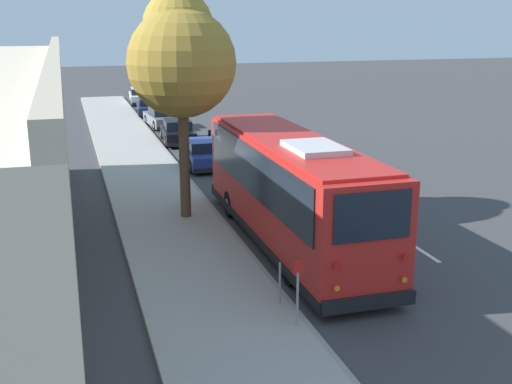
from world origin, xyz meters
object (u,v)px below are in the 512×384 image
Objects in this scene: parked_sedan_gray at (162,118)px; street_tree at (181,56)px; parked_sedan_blue at (203,154)px; parked_sedan_white at (140,96)px; parked_sedan_black at (178,132)px; sign_post_far at (280,283)px; parked_sedan_navy at (149,107)px; sign_post_near at (298,293)px; shuttle_bus at (290,185)px.

street_tree is at bearing 169.50° from parked_sedan_gray.
parked_sedan_blue is 24.50m from parked_sedan_white.
parked_sedan_black is 22.50m from sign_post_far.
parked_sedan_navy is 0.56× the size of street_tree.
sign_post_near reaches higher than sign_post_far.
street_tree is at bearing 179.36° from parked_sedan_white.
parked_sedan_navy is (17.80, 0.23, -0.03)m from parked_sedan_blue.
parked_sedan_blue is 0.92× the size of parked_sedan_white.
street_tree is 4.89× the size of sign_post_near.
shuttle_bus is at bearing -141.96° from street_tree.
sign_post_near is (-29.33, 1.33, 0.35)m from parked_sedan_gray.
sign_post_near is (-41.70, 1.37, 0.35)m from parked_sedan_white.
shuttle_bus is 2.60× the size of parked_sedan_navy.
sign_post_far is at bearing 176.47° from parked_sedan_blue.
parked_sedan_blue is at bearing -175.95° from parked_sedan_black.
parked_sedan_navy is at bearing -2.12° from sign_post_far.
street_tree reaches higher than sign_post_near.
parked_sedan_blue is at bearing 176.44° from parked_sedan_gray.
parked_sedan_white is at bearing 3.35° from parked_sedan_navy.
sign_post_near is at bearing 176.85° from parked_sedan_blue.
parked_sedan_white is at bearing -1.94° from sign_post_far.
shuttle_bus is at bearing -22.34° from sign_post_far.
parked_sedan_gray is at bearing 0.99° from shuttle_bus.
parked_sedan_white is 33.02m from street_tree.
shuttle_bus reaches higher than parked_sedan_blue.
sign_post_near is (-9.16, -0.88, -4.78)m from street_tree.
parked_sedan_black is (6.49, 0.08, 0.00)m from parked_sedan_blue.
parked_sedan_gray is at bearing -6.24° from street_tree.
parked_sedan_black is 15.58m from street_tree.
street_tree is (-32.55, 2.25, 5.13)m from parked_sedan_white.
parked_sedan_gray is at bearing -2.60° from sign_post_near.
sign_post_far is (-7.92, -0.88, -5.05)m from street_tree.
parked_sedan_black is 5.64m from parked_sedan_gray.
street_tree is 7.13× the size of sign_post_far.
sign_post_far is (-4.46, 1.83, -1.23)m from shuttle_bus.
shuttle_bus is 10.47× the size of sign_post_far.
parked_sedan_black is 2.76× the size of sign_post_near.
parked_sedan_navy is (29.31, 0.58, -1.34)m from shuttle_bus.
sign_post_near is at bearing -178.57° from parked_sedan_white.
parked_sedan_black is at bearing -3.38° from sign_post_near.
parked_sedan_gray is (23.64, 0.50, -1.31)m from shuttle_bus.
parked_sedan_blue is 0.96× the size of parked_sedan_navy.
sign_post_near is (-5.70, 1.83, -0.95)m from shuttle_bus.
parked_sedan_navy is at bearing -3.44° from parked_sedan_gray.
parked_sedan_black is at bearing 1.15° from shuttle_bus.
parked_sedan_black reaches higher than parked_sedan_white.
street_tree reaches higher than parked_sedan_black.
parked_sedan_navy is at bearing -177.74° from parked_sedan_white.
parked_sedan_black is 23.74m from sign_post_near.
parked_sedan_blue is 2.64× the size of sign_post_near.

